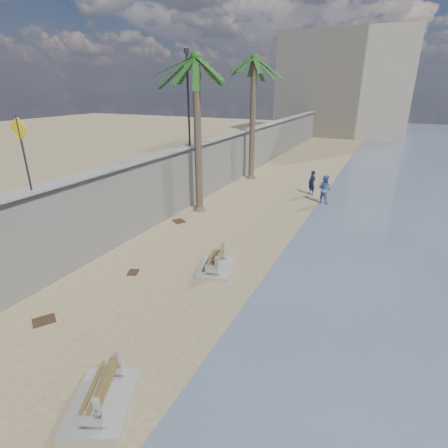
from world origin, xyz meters
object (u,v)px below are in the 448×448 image
(bench_near, at_px, (101,391))
(person_a, at_px, (312,181))
(palm_mid, at_px, (196,60))
(palm_back, at_px, (254,60))
(person_b, at_px, (325,188))
(bench_far, at_px, (215,261))

(bench_near, relative_size, person_a, 1.24)
(palm_mid, relative_size, person_a, 4.85)
(palm_back, bearing_deg, bench_near, -77.70)
(bench_near, relative_size, palm_mid, 0.26)
(palm_mid, distance_m, palm_back, 8.53)
(palm_mid, height_order, person_a, palm_mid)
(bench_near, xyz_separation_m, palm_mid, (-4.60, 12.87, 7.75))
(bench_near, height_order, person_b, person_b)
(palm_mid, height_order, palm_back, palm_back)
(bench_far, distance_m, person_b, 10.81)
(bench_near, xyz_separation_m, bench_far, (-0.54, 6.87, -0.01))
(bench_near, distance_m, palm_mid, 15.71)
(bench_far, xyz_separation_m, person_b, (2.30, 10.54, 0.64))
(person_a, bearing_deg, bench_far, -57.62)
(palm_back, relative_size, person_b, 4.85)
(person_a, bearing_deg, bench_near, -53.90)
(palm_mid, bearing_deg, person_a, 48.69)
(person_a, distance_m, person_b, 1.83)
(bench_far, relative_size, palm_back, 0.23)
(palm_back, xyz_separation_m, person_a, (5.34, -2.52, -7.62))
(bench_near, bearing_deg, person_a, 87.95)
(bench_far, bearing_deg, palm_back, 105.86)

